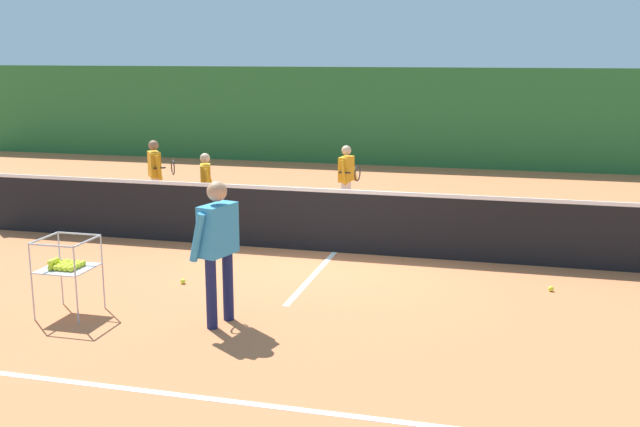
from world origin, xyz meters
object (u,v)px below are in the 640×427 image
object	(u,v)px
student_0	(155,169)
tennis_ball_2	(183,281)
student_2	(347,174)
student_1	(206,182)
ball_cart	(66,266)
tennis_ball_0	(551,289)
instructor	(218,239)
tennis_net	(335,220)

from	to	relation	value
student_0	tennis_ball_2	bearing A→B (deg)	-59.40
student_0	student_2	xyz separation A→B (m)	(3.55, 0.58, -0.03)
student_0	student_2	bearing A→B (deg)	9.33
student_1	tennis_ball_2	world-z (taller)	student_1
student_2	ball_cart	world-z (taller)	student_2
student_1	tennis_ball_0	distance (m)	6.23
instructor	tennis_ball_0	distance (m)	4.31
student_0	tennis_ball_0	size ratio (longest dim) A/B	20.07
tennis_ball_2	student_1	bearing A→B (deg)	107.65
tennis_net	student_2	size ratio (longest dim) A/B	9.14
student_2	ball_cart	size ratio (longest dim) A/B	1.45
ball_cart	student_2	bearing A→B (deg)	71.97
instructor	tennis_ball_0	world-z (taller)	instructor
student_0	tennis_ball_2	size ratio (longest dim) A/B	20.07
tennis_net	student_1	bearing A→B (deg)	154.44
student_0	instructor	bearing A→B (deg)	-57.11
student_2	student_1	bearing A→B (deg)	-149.18
tennis_net	instructor	size ratio (longest dim) A/B	7.39
tennis_net	instructor	bearing A→B (deg)	-99.29
instructor	tennis_net	bearing A→B (deg)	80.71
student_2	ball_cart	distance (m)	6.31
student_1	instructor	bearing A→B (deg)	-65.41
student_2	tennis_ball_2	size ratio (longest dim) A/B	19.21
tennis_net	tennis_ball_2	size ratio (longest dim) A/B	175.63
tennis_ball_0	tennis_ball_2	xyz separation A→B (m)	(-4.66, -0.88, 0.00)
student_1	student_2	distance (m)	2.58
student_0	student_2	world-z (taller)	student_0
student_0	student_2	size ratio (longest dim) A/B	1.04
ball_cart	tennis_ball_0	bearing A→B (deg)	22.70
student_0	tennis_ball_2	world-z (taller)	student_0
tennis_ball_0	ball_cart	bearing A→B (deg)	-157.30
student_0	tennis_ball_0	distance (m)	7.74
ball_cart	tennis_ball_2	bearing A→B (deg)	60.76
tennis_ball_0	student_0	bearing A→B (deg)	155.95
instructor	tennis_ball_0	xyz separation A→B (m)	(3.63, 2.12, -0.94)
tennis_net	ball_cart	size ratio (longest dim) A/B	13.28
instructor	ball_cart	distance (m)	1.85
tennis_net	tennis_ball_0	distance (m)	3.33
tennis_ball_2	instructor	bearing A→B (deg)	-50.45
student_0	student_1	xyz separation A→B (m)	(1.33, -0.74, -0.06)
tennis_net	ball_cart	world-z (taller)	tennis_net
instructor	student_2	distance (m)	5.85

